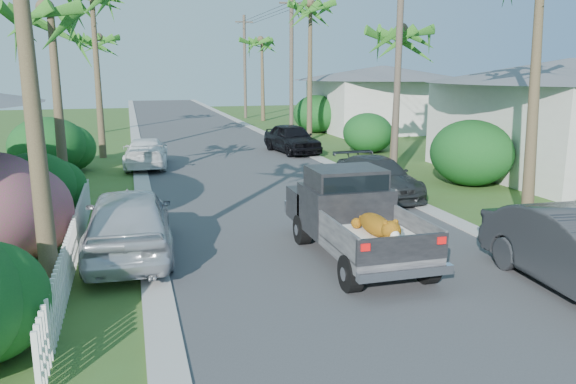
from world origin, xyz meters
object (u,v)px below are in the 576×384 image
object	(u,v)px
palm_l_b	(50,10)
palm_l_d	(96,38)
palm_r_c	(310,5)
parked_car_lf	(146,153)
parked_car_rm	(377,177)
parked_car_ln	(129,222)
utility_pole_d	(245,66)
house_right_far	(382,101)
utility_pole_c	(291,65)
pickup_truck	(349,213)
parked_car_rf	(292,139)
utility_pole_b	(398,63)
palm_r_d	(262,40)
palm_r_b	(399,31)
house_right_near	(568,121)

from	to	relation	value
palm_l_b	palm_l_d	distance (m)	22.00
palm_r_c	parked_car_lf	bearing A→B (deg)	-143.24
parked_car_rm	palm_l_d	world-z (taller)	palm_l_d
palm_l_d	palm_r_c	bearing A→B (deg)	-32.21
parked_car_ln	utility_pole_d	xyz separation A→B (m)	(10.38, 37.15, 3.76)
house_right_far	utility_pole_c	xyz separation A→B (m)	(-7.40, -2.00, 2.48)
pickup_truck	parked_car_rf	xyz separation A→B (m)	(3.32, 16.37, -0.25)
pickup_truck	utility_pole_c	distance (m)	24.26
parked_car_rm	house_right_far	size ratio (longest dim) A/B	0.51
utility_pole_b	pickup_truck	bearing A→B (deg)	-122.36
utility_pole_b	parked_car_rf	bearing A→B (deg)	104.08
palm_r_d	utility_pole_d	distance (m)	3.79
palm_r_d	parked_car_rf	bearing A→B (deg)	-98.67
palm_l_d	palm_r_c	xyz separation A→B (m)	(12.70, -8.00, 1.67)
palm_l_d	palm_r_b	world-z (taller)	palm_l_d
parked_car_ln	palm_l_b	xyz separation A→B (m)	(-2.02, 6.15, 5.31)
parked_car_ln	parked_car_lf	bearing A→B (deg)	-91.76
parked_car_rm	utility_pole_c	distance (m)	18.28
parked_car_ln	house_right_far	size ratio (longest dim) A/B	0.55
pickup_truck	utility_pole_d	bearing A→B (deg)	82.11
palm_l_d	palm_r_d	bearing A→B (deg)	24.78
parked_car_rm	parked_car_lf	world-z (taller)	same
palm_l_d	house_right_near	distance (m)	29.70
palm_r_c	house_right_near	world-z (taller)	palm_r_c
palm_r_b	utility_pole_b	world-z (taller)	utility_pole_b
parked_car_rm	parked_car_rf	bearing A→B (deg)	88.30
palm_r_d	house_right_near	distance (m)	29.10
house_right_near	palm_r_d	bearing A→B (deg)	103.07
house_right_near	utility_pole_c	size ratio (longest dim) A/B	1.00
parked_car_lf	utility_pole_d	world-z (taller)	utility_pole_d
parked_car_rm	utility_pole_b	distance (m)	5.20
parked_car_rm	palm_l_b	world-z (taller)	palm_l_b
parked_car_rm	parked_car_ln	size ratio (longest dim) A/B	0.93
palm_l_d	utility_pole_b	distance (m)	24.31
house_right_far	parked_car_rm	bearing A→B (deg)	-115.46
parked_car_lf	palm_r_c	distance (m)	14.73
pickup_truck	house_right_far	distance (m)	28.43
utility_pole_d	parked_car_rf	bearing A→B (deg)	-95.19
pickup_truck	palm_r_c	world-z (taller)	palm_r_c
parked_car_ln	palm_l_d	xyz separation A→B (m)	(-1.72, 28.15, 5.60)
parked_car_ln	utility_pole_d	size ratio (longest dim) A/B	0.55
pickup_truck	parked_car_ln	bearing A→B (deg)	166.19
palm_r_d	utility_pole_c	size ratio (longest dim) A/B	0.89
house_right_near	house_right_far	world-z (taller)	house_right_near
parked_car_lf	house_right_far	size ratio (longest dim) A/B	0.51
utility_pole_b	utility_pole_d	world-z (taller)	same
parked_car_rm	palm_r_b	distance (m)	7.71
parked_car_rf	house_right_far	size ratio (longest dim) A/B	0.50
palm_l_d	palm_l_b	bearing A→B (deg)	-90.78
pickup_truck	palm_l_b	distance (m)	11.46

